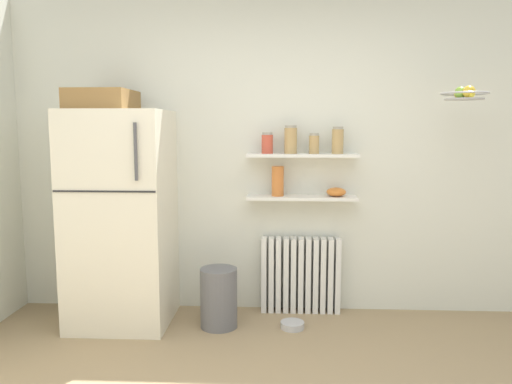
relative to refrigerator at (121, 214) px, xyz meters
The scene contains 14 objects.
back_wall 1.36m from the refrigerator, 18.08° to the left, with size 7.04×0.10×2.60m, color silver.
refrigerator is the anchor object (origin of this frame).
radiator 1.54m from the refrigerator, 10.85° to the left, with size 0.65×0.12×0.63m.
wall_shelf_lower 1.44m from the refrigerator, ahead, with size 0.89×0.22×0.03m, color white.
wall_shelf_upper 1.50m from the refrigerator, ahead, with size 0.89×0.22×0.03m, color white.
storage_jar_0 1.28m from the refrigerator, 12.00° to the left, with size 0.09×0.09×0.17m.
storage_jar_1 1.46m from the refrigerator, 10.34° to the left, with size 0.10×0.10×0.22m.
storage_jar_2 1.62m from the refrigerator, ahead, with size 0.08×0.08×0.16m.
storage_jar_3 1.80m from the refrigerator, ahead, with size 0.09×0.09×0.21m.
vase 1.26m from the refrigerator, 11.17° to the left, with size 0.10×0.10×0.24m, color #CC7033.
shelf_bowl 1.71m from the refrigerator, ahead, with size 0.16×0.16×0.07m, color orange.
trash_bin 1.00m from the refrigerator, ahead, with size 0.28×0.28×0.46m, color slate.
pet_food_bowl 1.58m from the refrigerator, ahead, with size 0.18×0.18×0.05m, color #B7B7BC.
hanging_fruit_basket 2.71m from the refrigerator, ahead, with size 0.34×0.34×0.10m.
Camera 1 is at (0.01, -2.10, 1.53)m, focal length 34.84 mm.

